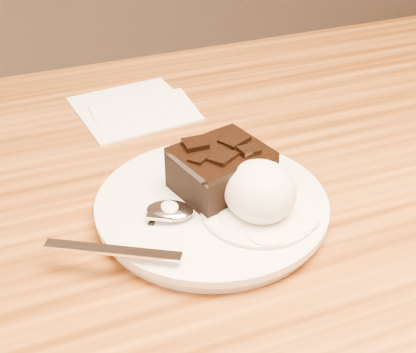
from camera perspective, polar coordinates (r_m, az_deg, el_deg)
name	(u,v)px	position (r m, az deg, el deg)	size (l,w,h in m)	color
plate	(212,208)	(0.57, 0.37, -3.06)	(0.23, 0.23, 0.02)	white
brownie	(221,173)	(0.57, 1.27, 0.36)	(0.08, 0.07, 0.04)	black
ice_cream_scoop	(260,192)	(0.54, 5.07, -1.46)	(0.07, 0.07, 0.06)	white
melt_puddle	(259,211)	(0.55, 4.96, -3.35)	(0.11, 0.11, 0.00)	white
spoon	(170,212)	(0.55, -3.72, -3.45)	(0.03, 0.18, 0.01)	silver
napkin	(133,108)	(0.78, -7.24, 6.64)	(0.14, 0.14, 0.01)	white
crumb_a	(245,202)	(0.56, 3.64, -2.50)	(0.01, 0.01, 0.00)	black
crumb_b	(152,223)	(0.54, -5.49, -4.54)	(0.01, 0.01, 0.00)	black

